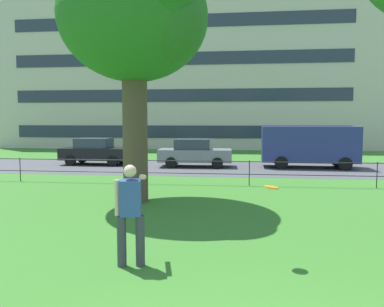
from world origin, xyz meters
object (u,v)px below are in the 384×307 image
(car_grey_left, at_px, (194,153))
(apartment_building_background, at_px, (186,66))
(frisbee, at_px, (271,187))
(panel_van_right, at_px, (309,144))
(tree_large_lawn, at_px, (140,19))
(car_black_center, at_px, (96,151))
(person_thrower, at_px, (131,212))

(car_grey_left, xyz_separation_m, apartment_building_background, (-2.88, 18.16, 7.40))
(frisbee, relative_size, panel_van_right, 0.06)
(tree_large_lawn, relative_size, car_grey_left, 1.87)
(car_black_center, height_order, apartment_building_background, apartment_building_background)
(car_black_center, bearing_deg, apartment_building_background, 80.55)
(car_black_center, xyz_separation_m, apartment_building_background, (2.95, 17.74, 7.40))
(panel_van_right, relative_size, apartment_building_background, 0.14)
(tree_large_lawn, distance_m, car_grey_left, 10.50)
(person_thrower, distance_m, car_black_center, 16.02)
(car_black_center, bearing_deg, panel_van_right, -0.58)
(car_black_center, relative_size, apartment_building_background, 0.11)
(tree_large_lawn, xyz_separation_m, car_black_center, (-5.18, 9.74, -4.79))
(car_grey_left, bearing_deg, person_thrower, -88.29)
(person_thrower, xyz_separation_m, car_grey_left, (-0.43, 14.32, -0.19))
(person_thrower, distance_m, frisbee, 2.50)
(tree_large_lawn, bearing_deg, frisbee, -52.56)
(tree_large_lawn, relative_size, apartment_building_background, 0.21)
(apartment_building_background, bearing_deg, person_thrower, -84.19)
(frisbee, xyz_separation_m, apartment_building_background, (-5.74, 32.06, 6.81))
(tree_large_lawn, height_order, car_grey_left, tree_large_lawn)
(car_grey_left, relative_size, panel_van_right, 0.80)
(car_black_center, xyz_separation_m, car_grey_left, (5.83, -0.42, 0.00))
(tree_large_lawn, relative_size, panel_van_right, 1.50)
(frisbee, xyz_separation_m, panel_van_right, (3.37, 14.20, -0.10))
(tree_large_lawn, distance_m, car_black_center, 12.03)
(frisbee, bearing_deg, car_grey_left, 101.63)
(tree_large_lawn, xyz_separation_m, panel_van_right, (6.87, 9.62, -4.30))
(tree_large_lawn, bearing_deg, apartment_building_background, 94.64)
(person_thrower, distance_m, car_grey_left, 14.33)
(tree_large_lawn, height_order, person_thrower, tree_large_lawn)
(frisbee, relative_size, car_grey_left, 0.08)
(frisbee, bearing_deg, car_black_center, 121.24)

